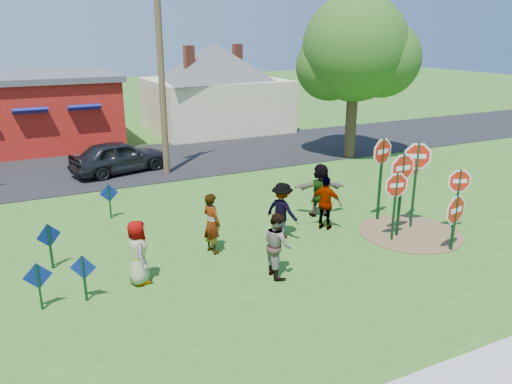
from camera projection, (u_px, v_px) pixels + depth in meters
ground at (269, 247)px, 14.73m from camera, size 120.00×120.00×0.00m
road at (161, 160)px, 24.55m from camera, size 120.00×7.50×0.04m
dirt_patch at (410, 233)px, 15.75m from camera, size 3.20×3.20×0.03m
red_building at (28, 110)px, 27.19m from camera, size 9.40×7.69×3.90m
cream_house at (215, 84)px, 31.51m from camera, size 9.40×9.40×6.50m
stop_sign_a at (396, 191)px, 14.74m from camera, size 1.01×0.18×2.28m
stop_sign_b at (382, 159)px, 16.21m from camera, size 1.16×0.26×2.97m
stop_sign_c at (417, 166)px, 15.58m from camera, size 0.99×0.62×2.96m
stop_sign_d at (416, 171)px, 16.31m from camera, size 0.89×0.35×2.40m
stop_sign_e at (455, 213)px, 14.19m from camera, size 1.17×0.23×1.84m
stop_sign_f at (459, 185)px, 15.42m from camera, size 0.94×0.39×2.19m
stop_sign_g at (402, 176)px, 14.95m from camera, size 1.18×0.08×2.79m
blue_diamond_a at (38, 281)px, 11.24m from camera, size 0.64×0.06×1.17m
blue_diamond_b at (84, 273)px, 11.60m from camera, size 0.56×0.28×1.17m
blue_diamond_c at (49, 241)px, 13.20m from camera, size 0.64×0.25×1.29m
blue_diamond_d at (109, 197)px, 16.77m from camera, size 0.62×0.06×1.22m
person_a at (138, 252)px, 12.43m from camera, size 0.55×0.83×1.67m
person_b at (212, 223)px, 14.15m from camera, size 0.59×0.74×1.78m
person_c at (277, 245)px, 12.81m from camera, size 0.72×0.89×1.72m
person_d at (282, 211)px, 15.17m from camera, size 1.07×1.31×1.76m
person_e at (326, 203)px, 15.85m from camera, size 0.98×1.05×1.74m
person_f at (320, 190)px, 17.01m from camera, size 1.80×1.10×1.85m
suv at (119, 156)px, 22.20m from camera, size 4.56×2.72×1.45m
utility_pole at (161, 66)px, 20.84m from camera, size 2.05×0.96×8.92m
leafy_tree at (357, 54)px, 23.72m from camera, size 5.52×5.03×7.84m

